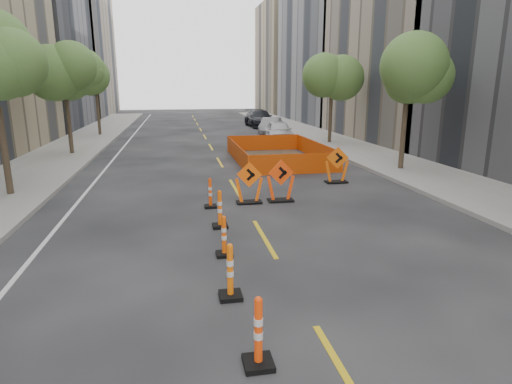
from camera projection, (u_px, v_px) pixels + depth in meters
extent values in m
plane|color=black|center=(307.00, 312.00, 7.86)|extent=(140.00, 140.00, 0.00)
cube|color=gray|center=(13.00, 184.00, 17.70)|extent=(4.00, 90.00, 0.15)
cube|color=gray|center=(412.00, 169.00, 20.88)|extent=(4.00, 90.00, 0.15)
cube|color=#4C4C51|center=(15.00, 53.00, 40.56)|extent=(12.00, 16.00, 14.00)
cube|color=gray|center=(57.00, 38.00, 55.47)|extent=(12.00, 20.00, 20.00)
cube|color=gray|center=(435.00, 45.00, 31.87)|extent=(12.00, 16.00, 14.00)
cube|color=gray|center=(350.00, 29.00, 46.78)|extent=(12.00, 18.00, 20.00)
cube|color=tan|center=(302.00, 58.00, 64.82)|extent=(12.00, 14.00, 16.00)
cylinder|color=#382B1E|center=(5.00, 155.00, 15.53)|extent=(0.24, 0.24, 3.15)
cylinder|color=#382B1E|center=(70.00, 129.00, 25.07)|extent=(0.24, 0.24, 3.15)
sphere|color=#447030|center=(64.00, 76.00, 24.35)|extent=(2.80, 2.80, 2.80)
cylinder|color=#382B1E|center=(99.00, 117.00, 34.61)|extent=(0.24, 0.24, 3.15)
sphere|color=#447030|center=(95.00, 79.00, 33.89)|extent=(2.80, 2.80, 2.80)
cylinder|color=#382B1E|center=(403.00, 139.00, 20.41)|extent=(0.24, 0.24, 3.15)
sphere|color=#447030|center=(408.00, 74.00, 19.69)|extent=(2.80, 2.80, 2.80)
cylinder|color=#382B1E|center=(330.00, 122.00, 29.95)|extent=(0.24, 0.24, 3.15)
sphere|color=#447030|center=(332.00, 78.00, 29.23)|extent=(2.80, 2.80, 2.80)
imported|color=silver|center=(279.00, 131.00, 31.66)|extent=(2.16, 4.60, 1.52)
imported|color=gray|center=(271.00, 126.00, 36.46)|extent=(2.88, 4.43, 1.38)
imported|color=black|center=(260.00, 119.00, 42.76)|extent=(2.55, 5.76, 1.64)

